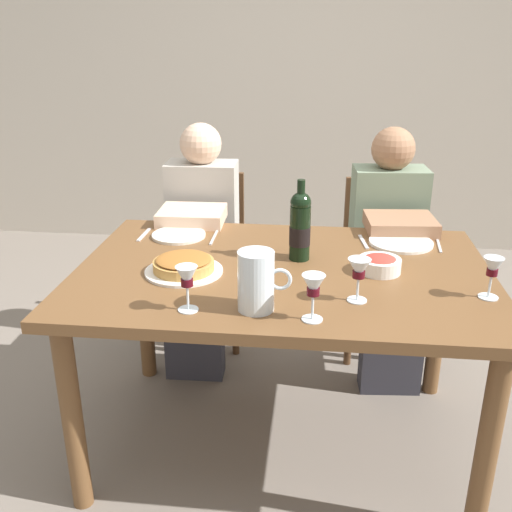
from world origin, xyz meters
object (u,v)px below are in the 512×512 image
(chair_left, at_px, (208,246))
(diner_right, at_px, (390,248))
(wine_bottle, at_px, (300,226))
(chair_right, at_px, (380,254))
(diner_left, at_px, (200,240))
(water_pitcher, at_px, (256,284))
(wine_glass_spare, at_px, (359,271))
(baked_tart, at_px, (184,265))
(dinner_plate_left_setting, at_px, (401,242))
(dinner_plate_right_setting, at_px, (179,235))
(wine_glass_left_diner, at_px, (492,269))
(wine_glass_right_diner, at_px, (187,279))
(salad_bowl, at_px, (380,264))
(wine_glass_centre, at_px, (313,288))
(dining_table, at_px, (283,291))

(chair_left, xyz_separation_m, diner_right, (0.91, -0.26, 0.12))
(wine_bottle, distance_m, diner_right, 0.73)
(chair_right, bearing_deg, diner_left, 9.05)
(water_pitcher, relative_size, diner_right, 0.16)
(wine_glass_spare, bearing_deg, baked_tart, 164.66)
(dinner_plate_left_setting, bearing_deg, dinner_plate_right_setting, -179.25)
(dinner_plate_left_setting, bearing_deg, water_pitcher, -128.60)
(wine_glass_left_diner, relative_size, wine_glass_right_diner, 0.95)
(wine_glass_left_diner, xyz_separation_m, diner_right, (-0.22, 0.81, -0.24))
(salad_bowl, bearing_deg, diner_right, 79.77)
(wine_glass_centre, relative_size, chair_left, 0.17)
(diner_left, bearing_deg, baked_tart, 95.99)
(salad_bowl, bearing_deg, wine_glass_spare, -110.17)
(wine_glass_spare, bearing_deg, diner_right, 76.88)
(wine_glass_left_diner, height_order, dinner_plate_right_setting, wine_glass_left_diner)
(wine_glass_left_diner, bearing_deg, dinner_plate_left_setting, 114.50)
(wine_glass_centre, relative_size, chair_right, 0.17)
(wine_glass_centre, distance_m, chair_left, 1.45)
(water_pitcher, height_order, wine_glass_centre, water_pitcher)
(wine_bottle, height_order, water_pitcher, wine_bottle)
(chair_right, bearing_deg, salad_bowl, 78.91)
(chair_right, bearing_deg, dining_table, 58.56)
(baked_tart, xyz_separation_m, diner_right, (0.81, 0.72, -0.17))
(baked_tart, relative_size, wine_glass_right_diner, 1.90)
(wine_bottle, xyz_separation_m, dinner_plate_right_setting, (-0.51, 0.20, -0.12))
(dinner_plate_left_setting, height_order, chair_right, chair_right)
(dinner_plate_left_setting, distance_m, chair_right, 0.63)
(wine_glass_spare, bearing_deg, wine_glass_left_diner, 9.36)
(dining_table, bearing_deg, water_pitcher, -100.19)
(wine_glass_left_diner, bearing_deg, wine_bottle, 156.37)
(salad_bowl, height_order, diner_right, diner_right)
(baked_tart, distance_m, chair_right, 1.27)
(wine_glass_centre, distance_m, chair_right, 1.36)
(dinner_plate_left_setting, distance_m, chair_left, 1.11)
(baked_tart, height_order, dinner_plate_left_setting, baked_tart)
(water_pitcher, distance_m, wine_glass_centre, 0.18)
(dining_table, bearing_deg, diner_right, 54.40)
(wine_glass_centre, height_order, chair_right, wine_glass_centre)
(wine_glass_spare, distance_m, chair_right, 1.19)
(wine_glass_right_diner, bearing_deg, salad_bowl, 31.32)
(wine_bottle, relative_size, water_pitcher, 1.60)
(chair_left, distance_m, chair_right, 0.90)
(wine_glass_centre, xyz_separation_m, wine_glass_spare, (0.14, 0.15, -0.00))
(diner_left, bearing_deg, chair_left, -90.26)
(wine_glass_left_diner, height_order, diner_left, diner_left)
(water_pitcher, height_order, baked_tart, water_pitcher)
(diner_right, bearing_deg, chair_right, -90.78)
(wine_bottle, relative_size, wine_glass_right_diner, 2.09)
(wine_glass_left_diner, distance_m, chair_right, 1.13)
(dining_table, distance_m, wine_glass_spare, 0.40)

